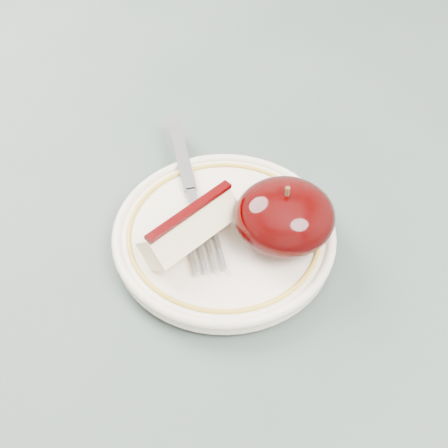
{
  "coord_description": "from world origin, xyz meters",
  "views": [
    {
      "loc": [
        0.03,
        -0.36,
        1.18
      ],
      "look_at": [
        0.04,
        -0.01,
        0.78
      ],
      "focal_mm": 50.0,
      "sensor_mm": 36.0,
      "label": 1
    }
  ],
  "objects_px": {
    "apple_half": "(285,216)",
    "fork": "(191,191)",
    "plate": "(224,235)",
    "table": "(188,288)"
  },
  "relations": [
    {
      "from": "apple_half",
      "to": "fork",
      "type": "xyz_separation_m",
      "value": [
        -0.08,
        0.05,
        -0.02
      ]
    },
    {
      "from": "plate",
      "to": "apple_half",
      "type": "bearing_deg",
      "value": -7.73
    },
    {
      "from": "apple_half",
      "to": "fork",
      "type": "bearing_deg",
      "value": 147.1
    },
    {
      "from": "table",
      "to": "fork",
      "type": "distance_m",
      "value": 0.11
    },
    {
      "from": "table",
      "to": "plate",
      "type": "xyz_separation_m",
      "value": [
        0.04,
        -0.01,
        0.1
      ]
    },
    {
      "from": "plate",
      "to": "apple_half",
      "type": "relative_size",
      "value": 2.31
    },
    {
      "from": "table",
      "to": "apple_half",
      "type": "xyz_separation_m",
      "value": [
        0.09,
        -0.02,
        0.13
      ]
    },
    {
      "from": "plate",
      "to": "apple_half",
      "type": "height_order",
      "value": "apple_half"
    },
    {
      "from": "plate",
      "to": "fork",
      "type": "height_order",
      "value": "fork"
    },
    {
      "from": "plate",
      "to": "apple_half",
      "type": "distance_m",
      "value": 0.06
    }
  ]
}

